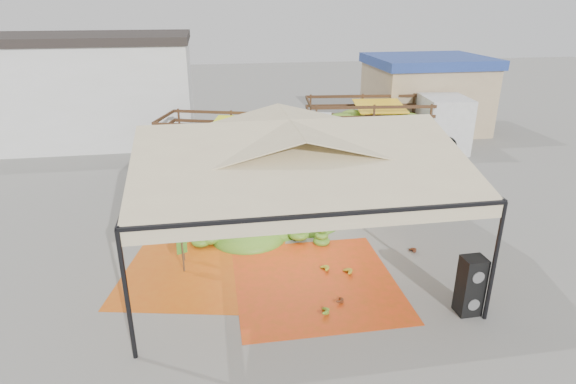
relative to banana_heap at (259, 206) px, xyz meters
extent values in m
plane|color=slate|center=(0.70, -2.07, -0.64)|extent=(90.00, 90.00, 0.00)
cylinder|color=black|center=(-3.30, -6.07, 0.86)|extent=(0.10, 0.10, 3.00)
cylinder|color=black|center=(4.70, -6.07, 0.86)|extent=(0.10, 0.10, 3.00)
cylinder|color=black|center=(-3.30, 1.93, 0.86)|extent=(0.10, 0.10, 3.00)
cylinder|color=black|center=(4.70, 1.93, 0.86)|extent=(0.10, 0.10, 3.00)
pyramid|color=beige|center=(0.70, -2.07, 2.86)|extent=(8.00, 8.00, 1.00)
cube|color=black|center=(0.70, -2.07, 2.36)|extent=(8.00, 8.00, 0.08)
cube|color=beige|center=(0.70, -2.07, 2.18)|extent=(8.00, 8.00, 0.36)
cube|color=silver|center=(-9.30, 11.93, 1.86)|extent=(14.00, 6.00, 5.00)
cube|color=black|center=(-9.30, 11.93, 4.56)|extent=(14.30, 6.30, 0.40)
cube|color=tan|center=(10.70, 10.93, 1.16)|extent=(6.00, 5.00, 3.60)
cube|color=navy|center=(10.70, 10.93, 3.21)|extent=(6.30, 5.30, 0.50)
cube|color=#C45B12|center=(-1.83, -2.70, -0.63)|extent=(5.13, 4.97, 0.01)
cube|color=red|center=(1.08, -3.86, -0.63)|extent=(4.26, 4.47, 0.01)
ellipsoid|color=#326E17|center=(0.00, 0.00, 0.00)|extent=(7.00, 6.24, 1.27)
ellipsoid|color=#ADA022|center=(1.97, -3.64, -0.52)|extent=(0.55, 0.48, 0.23)
ellipsoid|color=#AEA222|center=(1.39, -3.37, -0.53)|extent=(0.55, 0.49, 0.22)
ellipsoid|color=#612D16|center=(1.43, -4.85, -0.55)|extent=(0.51, 0.48, 0.18)
ellipsoid|color=#562613|center=(4.24, -2.77, -0.54)|extent=(0.44, 0.36, 0.19)
ellipsoid|color=#4A811A|center=(0.93, -5.25, -0.53)|extent=(0.54, 0.48, 0.21)
ellipsoid|color=#4F7017|center=(-0.40, -1.26, 1.98)|extent=(0.24, 0.24, 0.20)
ellipsoid|color=#4F7017|center=(1.10, -1.26, 1.98)|extent=(0.24, 0.24, 0.20)
cube|color=black|center=(4.40, -5.77, -0.26)|extent=(0.55, 0.48, 0.74)
cube|color=black|center=(4.40, -5.77, 0.48)|extent=(0.55, 0.48, 0.74)
imported|color=gray|center=(2.07, 3.65, 0.19)|extent=(0.67, 0.51, 1.65)
cube|color=#52311B|center=(-0.82, 5.60, 0.49)|extent=(5.83, 3.95, 0.13)
cube|color=white|center=(2.55, 4.54, 0.59)|extent=(2.54, 2.82, 2.46)
cylinder|color=black|center=(-2.97, 5.16, -0.16)|extent=(1.01, 0.59, 0.96)
cylinder|color=black|center=(-2.33, 7.19, -0.16)|extent=(1.01, 0.59, 0.96)
cylinder|color=black|center=(0.29, 4.13, -0.16)|extent=(1.01, 0.59, 0.96)
cylinder|color=black|center=(0.93, 6.17, -0.16)|extent=(1.01, 0.59, 0.96)
cylinder|color=black|center=(2.02, 3.59, -0.16)|extent=(1.01, 0.59, 0.96)
cylinder|color=black|center=(2.66, 5.62, -0.16)|extent=(1.01, 0.59, 0.96)
ellipsoid|color=#3D7B19|center=(-0.82, 5.60, 1.02)|extent=(4.65, 3.12, 0.75)
cube|color=#ECF61B|center=(-0.31, 5.44, 1.45)|extent=(2.68, 2.67, 0.27)
cube|color=#4B2919|center=(6.14, 7.35, 0.57)|extent=(6.00, 3.26, 0.14)
cube|color=silver|center=(9.90, 6.93, 0.68)|extent=(2.33, 2.74, 2.64)
cylinder|color=black|center=(3.95, 6.44, -0.12)|extent=(1.06, 0.46, 1.03)
cylinder|color=black|center=(4.21, 8.73, -0.12)|extent=(1.06, 0.46, 1.03)
cylinder|color=black|center=(7.60, 6.03, -0.12)|extent=(1.06, 0.46, 1.03)
cylinder|color=black|center=(7.86, 8.32, -0.12)|extent=(1.06, 0.46, 1.03)
cylinder|color=black|center=(9.54, 5.82, -0.12)|extent=(1.06, 0.46, 1.03)
cylinder|color=black|center=(9.80, 8.10, -0.12)|extent=(1.06, 0.46, 1.03)
ellipsoid|color=#4B7E1A|center=(6.14, 7.35, 1.14)|extent=(4.79, 2.57, 0.80)
cube|color=yellow|center=(6.71, 7.29, 1.60)|extent=(2.54, 2.53, 0.29)
camera|label=1|loc=(-1.47, -14.61, 6.41)|focal=30.00mm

